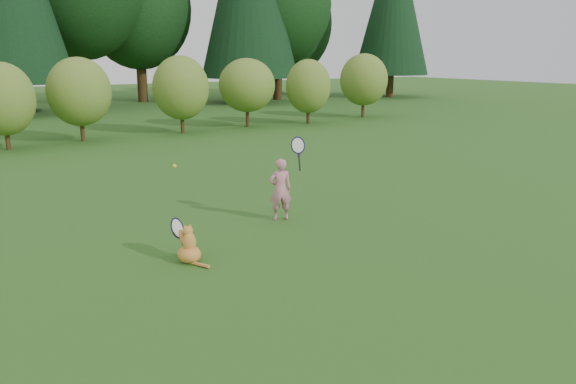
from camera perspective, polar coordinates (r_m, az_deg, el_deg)
ground at (r=8.23m, az=1.76°, el=-6.05°), size 100.00×100.00×0.00m
shrub_row at (r=19.96m, az=-19.52°, el=8.98°), size 28.00×3.00×2.80m
child at (r=9.63m, az=-0.72°, el=0.42°), size 0.64×0.43×1.61m
cat at (r=7.87m, az=-10.10°, el=-5.08°), size 0.39×0.77×0.72m
tennis_ball at (r=8.26m, az=-11.46°, el=2.60°), size 0.06×0.06×0.06m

